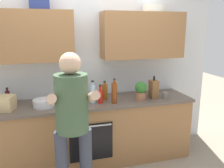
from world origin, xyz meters
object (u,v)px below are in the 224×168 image
at_px(bottle_vinegar, 114,93).
at_px(grocery_bag_bread, 3,103).
at_px(bottle_soda, 71,94).
at_px(bottle_wine, 8,97).
at_px(person_standing, 72,117).
at_px(cup_stoneware, 166,95).
at_px(mixing_bowl, 44,103).
at_px(bottle_water, 93,93).
at_px(knife_block, 154,89).
at_px(potted_herb, 141,90).
at_px(bottle_hotsauce, 100,96).
at_px(bottle_syrup, 105,92).

height_order(bottle_vinegar, grocery_bag_bread, bottle_vinegar).
bearing_deg(bottle_vinegar, bottle_soda, 154.38).
bearing_deg(bottle_soda, bottle_wine, 175.75).
xyz_separation_m(person_standing, bottle_vinegar, (0.62, 0.55, 0.07)).
height_order(cup_stoneware, mixing_bowl, mixing_bowl).
height_order(bottle_vinegar, cup_stoneware, bottle_vinegar).
distance_m(bottle_water, mixing_bowl, 0.64).
xyz_separation_m(bottle_water, mixing_bowl, (-0.64, 0.01, -0.08)).
bearing_deg(bottle_water, person_standing, -118.15).
distance_m(mixing_bowl, knife_block, 1.52).
bearing_deg(person_standing, cup_stoneware, 21.88).
height_order(knife_block, potted_herb, knife_block).
distance_m(person_standing, potted_herb, 1.17).
xyz_separation_m(bottle_vinegar, grocery_bag_bread, (-1.38, 0.11, -0.06)).
bearing_deg(bottle_wine, bottle_hotsauce, -12.86).
xyz_separation_m(person_standing, bottle_wine, (-0.73, 0.87, 0.03)).
xyz_separation_m(bottle_soda, potted_herb, (0.93, -0.23, 0.05)).
xyz_separation_m(potted_herb, grocery_bag_bread, (-1.77, 0.08, -0.05)).
height_order(mixing_bowl, grocery_bag_bread, grocery_bag_bread).
height_order(bottle_syrup, knife_block, knife_block).
height_order(bottle_syrup, grocery_bag_bread, bottle_syrup).
distance_m(cup_stoneware, knife_block, 0.19).
relative_size(bottle_wine, grocery_bag_bread, 0.94).
height_order(bottle_water, potted_herb, bottle_water).
height_order(bottle_soda, bottle_water, bottle_water).
bearing_deg(mixing_bowl, bottle_wine, 154.84).
bearing_deg(bottle_water, bottle_vinegar, -21.37).
height_order(person_standing, bottle_hotsauce, person_standing).
distance_m(person_standing, mixing_bowl, 0.72).
height_order(bottle_soda, mixing_bowl, bottle_soda).
distance_m(knife_block, grocery_bag_bread, 1.99).
bearing_deg(bottle_hotsauce, knife_block, 2.38).
xyz_separation_m(bottle_water, grocery_bag_bread, (-1.11, 0.00, -0.04)).
relative_size(bottle_vinegar, potted_herb, 1.28).
distance_m(bottle_hotsauce, cup_stoneware, 0.94).
bearing_deg(bottle_soda, person_standing, -95.30).
xyz_separation_m(bottle_hotsauce, potted_herb, (0.57, -0.02, 0.04)).
relative_size(bottle_syrup, knife_block, 0.85).
bearing_deg(bottle_soda, bottle_hotsauce, -29.62).
distance_m(bottle_water, bottle_syrup, 0.20).
bearing_deg(bottle_wine, bottle_syrup, -6.00).
bearing_deg(bottle_vinegar, bottle_water, 158.63).
height_order(bottle_wine, bottle_vinegar, bottle_vinegar).
bearing_deg(potted_herb, bottle_vinegar, -175.53).
xyz_separation_m(bottle_vinegar, mixing_bowl, (-0.91, 0.11, -0.10)).
relative_size(bottle_wine, mixing_bowl, 0.85).
bearing_deg(mixing_bowl, bottle_vinegar, -6.98).
relative_size(bottle_wine, bottle_syrup, 0.85).
distance_m(person_standing, bottle_soda, 0.81).
distance_m(bottle_wine, bottle_syrup, 1.28).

